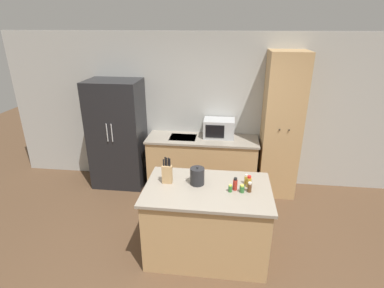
{
  "coord_description": "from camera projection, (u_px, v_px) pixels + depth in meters",
  "views": [
    {
      "loc": [
        0.27,
        -2.67,
        2.72
      ],
      "look_at": [
        -0.23,
        1.4,
        1.05
      ],
      "focal_mm": 28.0,
      "sensor_mm": 36.0,
      "label": 1
    }
  ],
  "objects": [
    {
      "name": "refrigerator",
      "position": [
        118.0,
        134.0,
        5.16
      ],
      "size": [
        0.88,
        0.67,
        1.86
      ],
      "color": "black",
      "rests_on": "ground_plane"
    },
    {
      "name": "spice_bottle_green_herb",
      "position": [
        249.0,
        187.0,
        3.39
      ],
      "size": [
        0.05,
        0.05,
        0.12
      ],
      "color": "#563319",
      "rests_on": "kitchen_island"
    },
    {
      "name": "kettle",
      "position": [
        197.0,
        176.0,
        3.54
      ],
      "size": [
        0.17,
        0.17,
        0.23
      ],
      "color": "#232326",
      "rests_on": "kitchen_island"
    },
    {
      "name": "spice_bottle_amber_oil",
      "position": [
        246.0,
        179.0,
        3.56
      ],
      "size": [
        0.04,
        0.04,
        0.12
      ],
      "color": "gold",
      "rests_on": "kitchen_island"
    },
    {
      "name": "spice_bottle_pale_salt",
      "position": [
        249.0,
        182.0,
        3.49
      ],
      "size": [
        0.06,
        0.06,
        0.14
      ],
      "color": "gold",
      "rests_on": "kitchen_island"
    },
    {
      "name": "knife_block",
      "position": [
        167.0,
        173.0,
        3.56
      ],
      "size": [
        0.12,
        0.07,
        0.33
      ],
      "color": "tan",
      "rests_on": "kitchen_island"
    },
    {
      "name": "microwave",
      "position": [
        219.0,
        128.0,
        5.03
      ],
      "size": [
        0.51,
        0.35,
        0.31
      ],
      "color": "#B2B5B7",
      "rests_on": "back_counter"
    },
    {
      "name": "ground_plane",
      "position": [
        197.0,
        272.0,
        3.51
      ],
      "size": [
        14.0,
        14.0,
        0.0
      ],
      "primitive_type": "plane",
      "color": "brown"
    },
    {
      "name": "spice_bottle_short_red",
      "position": [
        235.0,
        184.0,
        3.43
      ],
      "size": [
        0.05,
        0.05,
        0.15
      ],
      "color": "#B2281E",
      "rests_on": "kitchen_island"
    },
    {
      "name": "spice_bottle_tall_dark",
      "position": [
        242.0,
        189.0,
        3.39
      ],
      "size": [
        0.06,
        0.06,
        0.09
      ],
      "color": "#337033",
      "rests_on": "kitchen_island"
    },
    {
      "name": "back_counter",
      "position": [
        202.0,
        163.0,
        5.2
      ],
      "size": [
        1.87,
        0.62,
        0.92
      ],
      "color": "tan",
      "rests_on": "ground_plane"
    },
    {
      "name": "spice_bottle_orange_cap",
      "position": [
        230.0,
        188.0,
        3.4
      ],
      "size": [
        0.04,
        0.04,
        0.09
      ],
      "color": "#337033",
      "rests_on": "kitchen_island"
    },
    {
      "name": "kitchen_island",
      "position": [
        207.0,
        221.0,
        3.66
      ],
      "size": [
        1.48,
        0.94,
        0.93
      ],
      "color": "tan",
      "rests_on": "ground_plane"
    },
    {
      "name": "pantry_cabinet",
      "position": [
        281.0,
        127.0,
        4.79
      ],
      "size": [
        0.58,
        0.59,
        2.34
      ],
      "color": "tan",
      "rests_on": "ground_plane"
    },
    {
      "name": "wall_back",
      "position": [
        212.0,
        111.0,
        5.16
      ],
      "size": [
        7.2,
        0.06,
        2.6
      ],
      "color": "#B2B2AD",
      "rests_on": "ground_plane"
    }
  ]
}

